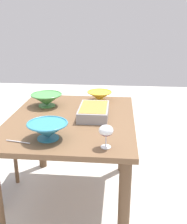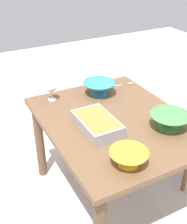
{
  "view_description": "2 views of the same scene",
  "coord_description": "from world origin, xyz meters",
  "px_view_note": "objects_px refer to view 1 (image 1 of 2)",
  "views": [
    {
      "loc": [
        -1.95,
        -0.35,
        1.5
      ],
      "look_at": [
        -0.09,
        -0.18,
        0.84
      ],
      "focal_mm": 44.52,
      "sensor_mm": 36.0,
      "label": 1
    },
    {
      "loc": [
        1.47,
        -0.94,
        1.84
      ],
      "look_at": [
        -0.11,
        -0.11,
        0.78
      ],
      "focal_mm": 47.2,
      "sensor_mm": 36.0,
      "label": 2
    }
  ],
  "objects_px": {
    "dining_table": "(72,133)",
    "casserole_dish": "(94,111)",
    "small_bowl": "(48,130)",
    "serving_bowl": "(99,96)",
    "serving_spoon": "(3,139)",
    "mixing_bowl": "(47,99)",
    "wine_glass": "(106,132)"
  },
  "relations": [
    {
      "from": "dining_table",
      "to": "casserole_dish",
      "type": "relative_size",
      "value": 3.34
    },
    {
      "from": "casserole_dish",
      "to": "small_bowl",
      "type": "distance_m",
      "value": 0.5
    },
    {
      "from": "dining_table",
      "to": "serving_bowl",
      "type": "bearing_deg",
      "value": -22.36
    },
    {
      "from": "serving_bowl",
      "to": "casserole_dish",
      "type": "bearing_deg",
      "value": 177.85
    },
    {
      "from": "serving_spoon",
      "to": "dining_table",
      "type": "bearing_deg",
      "value": -39.47
    },
    {
      "from": "mixing_bowl",
      "to": "casserole_dish",
      "type": "bearing_deg",
      "value": -116.9
    },
    {
      "from": "wine_glass",
      "to": "mixing_bowl",
      "type": "relative_size",
      "value": 0.54
    },
    {
      "from": "dining_table",
      "to": "wine_glass",
      "type": "height_order",
      "value": "wine_glass"
    },
    {
      "from": "small_bowl",
      "to": "mixing_bowl",
      "type": "bearing_deg",
      "value": 14.93
    },
    {
      "from": "serving_bowl",
      "to": "serving_spoon",
      "type": "height_order",
      "value": "serving_bowl"
    },
    {
      "from": "small_bowl",
      "to": "serving_bowl",
      "type": "relative_size",
      "value": 1.17
    },
    {
      "from": "casserole_dish",
      "to": "mixing_bowl",
      "type": "height_order",
      "value": "mixing_bowl"
    },
    {
      "from": "small_bowl",
      "to": "serving_spoon",
      "type": "height_order",
      "value": "small_bowl"
    },
    {
      "from": "mixing_bowl",
      "to": "small_bowl",
      "type": "xyz_separation_m",
      "value": [
        -0.64,
        -0.17,
        0.0
      ]
    },
    {
      "from": "dining_table",
      "to": "serving_spoon",
      "type": "distance_m",
      "value": 0.58
    },
    {
      "from": "small_bowl",
      "to": "serving_bowl",
      "type": "bearing_deg",
      "value": -17.9
    },
    {
      "from": "mixing_bowl",
      "to": "dining_table",
      "type": "bearing_deg",
      "value": -135.47
    },
    {
      "from": "dining_table",
      "to": "mixing_bowl",
      "type": "bearing_deg",
      "value": 44.53
    },
    {
      "from": "mixing_bowl",
      "to": "serving_bowl",
      "type": "distance_m",
      "value": 0.47
    },
    {
      "from": "dining_table",
      "to": "small_bowl",
      "type": "distance_m",
      "value": 0.43
    },
    {
      "from": "small_bowl",
      "to": "serving_spoon",
      "type": "xyz_separation_m",
      "value": [
        -0.05,
        0.27,
        -0.05
      ]
    },
    {
      "from": "wine_glass",
      "to": "serving_spoon",
      "type": "bearing_deg",
      "value": 86.77
    },
    {
      "from": "mixing_bowl",
      "to": "wine_glass",
      "type": "bearing_deg",
      "value": -143.44
    },
    {
      "from": "wine_glass",
      "to": "serving_spoon",
      "type": "height_order",
      "value": "wine_glass"
    },
    {
      "from": "casserole_dish",
      "to": "mixing_bowl",
      "type": "relative_size",
      "value": 1.36
    },
    {
      "from": "wine_glass",
      "to": "mixing_bowl",
      "type": "xyz_separation_m",
      "value": [
        0.73,
        0.54,
        -0.04
      ]
    },
    {
      "from": "dining_table",
      "to": "serving_bowl",
      "type": "relative_size",
      "value": 5.41
    },
    {
      "from": "small_bowl",
      "to": "serving_spoon",
      "type": "bearing_deg",
      "value": 100.69
    },
    {
      "from": "dining_table",
      "to": "mixing_bowl",
      "type": "xyz_separation_m",
      "value": [
        0.26,
        0.26,
        0.18
      ]
    },
    {
      "from": "wine_glass",
      "to": "serving_spoon",
      "type": "distance_m",
      "value": 0.65
    },
    {
      "from": "serving_bowl",
      "to": "serving_spoon",
      "type": "relative_size",
      "value": 0.83
    },
    {
      "from": "casserole_dish",
      "to": "mixing_bowl",
      "type": "distance_m",
      "value": 0.47
    }
  ]
}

